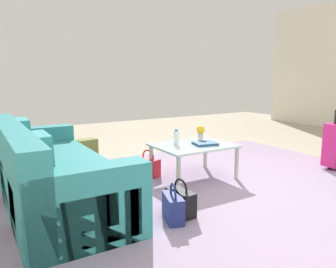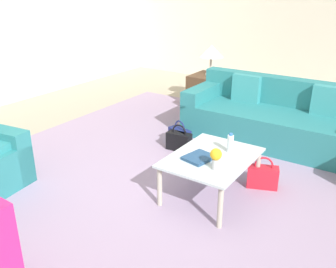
% 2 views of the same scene
% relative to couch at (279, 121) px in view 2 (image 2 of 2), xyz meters
% --- Properties ---
extents(ground_plane, '(12.00, 12.00, 0.00)m').
position_rel_couch_xyz_m(ground_plane, '(-2.19, 0.60, -0.29)').
color(ground_plane, '#A89E89').
extents(wall_right, '(0.12, 8.00, 3.10)m').
position_rel_couch_xyz_m(wall_right, '(2.87, 0.60, 1.26)').
color(wall_right, silver).
rests_on(wall_right, ground).
extents(area_rug, '(5.20, 4.40, 0.01)m').
position_rel_couch_xyz_m(area_rug, '(-1.59, 0.80, -0.29)').
color(area_rug, '#9984A3').
rests_on(area_rug, ground).
extents(couch, '(0.96, 2.48, 0.83)m').
position_rel_couch_xyz_m(couch, '(0.00, 0.00, 0.00)').
color(couch, teal).
rests_on(couch, ground).
extents(coffee_table, '(0.98, 0.75, 0.44)m').
position_rel_couch_xyz_m(coffee_table, '(-1.79, 0.10, 0.09)').
color(coffee_table, silver).
rests_on(coffee_table, ground).
extents(water_bottle, '(0.06, 0.06, 0.20)m').
position_rel_couch_xyz_m(water_bottle, '(-1.59, 0.00, 0.24)').
color(water_bottle, silver).
rests_on(water_bottle, coffee_table).
extents(coffee_table_book, '(0.32, 0.29, 0.03)m').
position_rel_couch_xyz_m(coffee_table_book, '(-1.91, 0.18, 0.16)').
color(coffee_table_book, navy).
rests_on(coffee_table_book, coffee_table).
extents(flower_vase, '(0.11, 0.11, 0.21)m').
position_rel_couch_xyz_m(flower_vase, '(-2.01, -0.05, 0.27)').
color(flower_vase, '#B2B7BC').
rests_on(flower_vase, coffee_table).
extents(side_table, '(0.63, 0.63, 0.52)m').
position_rel_couch_xyz_m(side_table, '(1.01, 1.60, -0.03)').
color(side_table, '#513823').
rests_on(side_table, ground).
extents(table_lamp, '(0.43, 0.43, 0.52)m').
position_rel_couch_xyz_m(table_lamp, '(1.01, 1.60, 0.64)').
color(table_lamp, '#ADA899').
rests_on(table_lamp, side_table).
extents(handbag_black, '(0.16, 0.33, 0.36)m').
position_rel_couch_xyz_m(handbag_black, '(-1.02, 0.97, -0.17)').
color(handbag_black, black).
rests_on(handbag_black, ground).
extents(handbag_red, '(0.25, 0.35, 0.36)m').
position_rel_couch_xyz_m(handbag_red, '(-1.34, -0.28, -0.17)').
color(handbag_red, red).
rests_on(handbag_red, ground).
extents(handbag_navy, '(0.23, 0.35, 0.36)m').
position_rel_couch_xyz_m(handbag_navy, '(-0.89, 1.04, -0.17)').
color(handbag_navy, navy).
rests_on(handbag_navy, ground).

